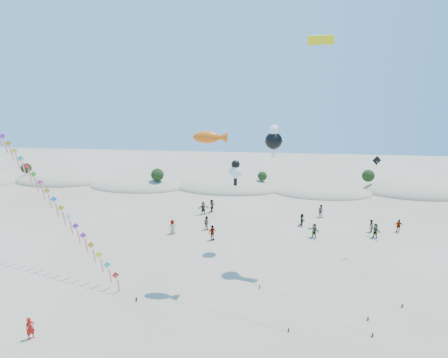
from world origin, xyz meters
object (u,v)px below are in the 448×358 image
at_px(kite_train, 31,172).
at_px(flyer_foreground, 30,328).
at_px(parafoil_kite, 322,44).
at_px(fish_kite, 210,138).

height_order(kite_train, flyer_foreground, kite_train).
distance_m(kite_train, parafoil_kite, 30.56).
relative_size(parafoil_kite, flyer_foreground, 13.22).
distance_m(fish_kite, parafoil_kite, 13.48).
xyz_separation_m(kite_train, fish_kite, (18.50, -2.75, 4.14)).
bearing_deg(parafoil_kite, fish_kite, -149.86).
distance_m(fish_kite, flyer_foreground, 19.66).
bearing_deg(parafoil_kite, kite_train, -174.40).
xyz_separation_m(fish_kite, parafoil_kite, (9.46, 5.49, 7.88)).
distance_m(kite_train, flyer_foreground, 16.40).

